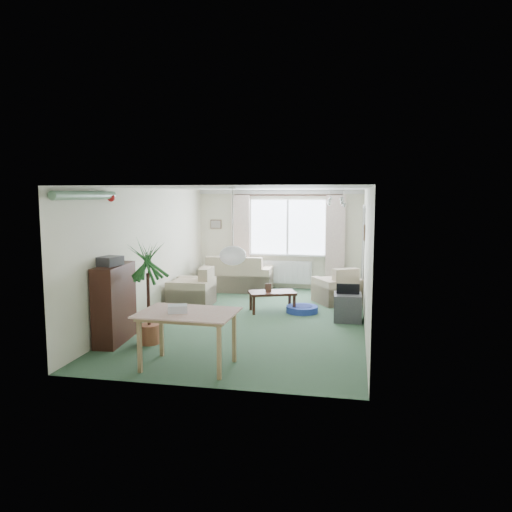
% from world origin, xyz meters
% --- Properties ---
extents(ground, '(6.50, 6.50, 0.00)m').
position_xyz_m(ground, '(0.00, 0.00, 0.00)').
color(ground, '#305038').
extents(window, '(1.80, 0.03, 1.30)m').
position_xyz_m(window, '(0.20, 3.23, 1.50)').
color(window, white).
extents(curtain_rod, '(2.60, 0.03, 0.03)m').
position_xyz_m(curtain_rod, '(0.20, 3.15, 2.27)').
color(curtain_rod, black).
extents(curtain_left, '(0.45, 0.08, 2.00)m').
position_xyz_m(curtain_left, '(-0.95, 3.13, 1.27)').
color(curtain_left, beige).
extents(curtain_right, '(0.45, 0.08, 2.00)m').
position_xyz_m(curtain_right, '(1.35, 3.13, 1.27)').
color(curtain_right, beige).
extents(radiator, '(1.20, 0.10, 0.55)m').
position_xyz_m(radiator, '(0.20, 3.19, 0.40)').
color(radiator, white).
extents(doorway, '(0.03, 0.95, 2.00)m').
position_xyz_m(doorway, '(1.99, 2.20, 1.00)').
color(doorway, black).
extents(pendant_lamp, '(0.36, 0.36, 0.36)m').
position_xyz_m(pendant_lamp, '(0.20, -2.30, 1.48)').
color(pendant_lamp, white).
extents(tinsel_garland, '(1.60, 1.60, 0.12)m').
position_xyz_m(tinsel_garland, '(-1.92, -2.30, 2.28)').
color(tinsel_garland, '#196626').
extents(bauble_cluster_a, '(0.20, 0.20, 0.20)m').
position_xyz_m(bauble_cluster_a, '(1.30, 0.90, 2.22)').
color(bauble_cluster_a, silver).
extents(bauble_cluster_b, '(0.20, 0.20, 0.20)m').
position_xyz_m(bauble_cluster_b, '(1.60, -0.30, 2.22)').
color(bauble_cluster_b, silver).
extents(wall_picture_back, '(0.28, 0.03, 0.22)m').
position_xyz_m(wall_picture_back, '(-1.60, 3.23, 1.55)').
color(wall_picture_back, brown).
extents(wall_picture_right, '(0.03, 0.24, 0.30)m').
position_xyz_m(wall_picture_right, '(1.98, 1.20, 1.55)').
color(wall_picture_right, brown).
extents(sofa, '(1.72, 0.96, 0.84)m').
position_xyz_m(sofa, '(-0.96, 2.75, 0.42)').
color(sofa, beige).
rests_on(sofa, ground).
extents(armchair_corner, '(1.17, 1.15, 0.78)m').
position_xyz_m(armchair_corner, '(1.48, 1.80, 0.39)').
color(armchair_corner, beige).
rests_on(armchair_corner, ground).
extents(armchair_left, '(0.86, 0.91, 0.79)m').
position_xyz_m(armchair_left, '(-1.50, 0.98, 0.40)').
color(armchair_left, tan).
rests_on(armchair_left, ground).
extents(coffee_table, '(1.01, 0.78, 0.40)m').
position_xyz_m(coffee_table, '(0.24, 0.73, 0.20)').
color(coffee_table, black).
rests_on(coffee_table, ground).
extents(photo_frame, '(0.12, 0.02, 0.16)m').
position_xyz_m(photo_frame, '(0.17, 0.70, 0.48)').
color(photo_frame, '#4F3428').
rests_on(photo_frame, coffee_table).
extents(bookshelf, '(0.41, 1.02, 1.22)m').
position_xyz_m(bookshelf, '(-1.84, -1.73, 0.61)').
color(bookshelf, black).
rests_on(bookshelf, ground).
extents(hifi_box, '(0.34, 0.40, 0.14)m').
position_xyz_m(hifi_box, '(-1.85, -1.81, 1.29)').
color(hifi_box, '#38373C').
rests_on(hifi_box, bookshelf).
extents(houseplant, '(0.76, 0.76, 1.61)m').
position_xyz_m(houseplant, '(-1.28, -1.71, 0.80)').
color(houseplant, '#226423').
rests_on(houseplant, ground).
extents(dining_table, '(1.20, 0.82, 0.73)m').
position_xyz_m(dining_table, '(-0.34, -2.60, 0.37)').
color(dining_table, '#9C7554').
rests_on(dining_table, ground).
extents(gift_box, '(0.30, 0.26, 0.12)m').
position_xyz_m(gift_box, '(-0.46, -2.66, 0.79)').
color(gift_box, silver).
rests_on(gift_box, dining_table).
extents(tv_cube, '(0.51, 0.56, 0.49)m').
position_xyz_m(tv_cube, '(1.70, 0.32, 0.25)').
color(tv_cube, '#3B3B41').
rests_on(tv_cube, ground).
extents(pet_bed, '(0.67, 0.67, 0.12)m').
position_xyz_m(pet_bed, '(0.82, 0.78, 0.06)').
color(pet_bed, '#203B95').
rests_on(pet_bed, ground).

